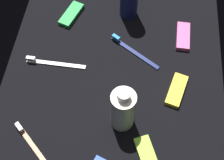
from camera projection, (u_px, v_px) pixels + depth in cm
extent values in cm
cube|color=black|center=(112.00, 86.00, 88.85)|extent=(84.00, 64.00, 1.20)
cylinder|color=silver|center=(123.00, 110.00, 76.67)|extent=(6.21, 6.21, 14.09)
cylinder|color=silver|center=(124.00, 95.00, 69.63)|extent=(3.20, 3.20, 2.20)
cube|color=white|center=(56.00, 63.00, 91.56)|extent=(1.75, 18.03, 0.90)
cube|color=white|center=(31.00, 59.00, 91.19)|extent=(1.18, 2.63, 1.20)
cube|color=brown|center=(36.00, 150.00, 78.33)|extent=(13.31, 13.84, 0.90)
cube|color=white|center=(19.00, 127.00, 80.31)|extent=(2.59, 2.64, 1.20)
cube|color=navy|center=(135.00, 52.00, 93.63)|extent=(11.01, 15.63, 0.90)
cube|color=#338CCC|center=(116.00, 38.00, 95.16)|extent=(2.36, 2.77, 1.20)
cube|color=yellow|center=(177.00, 90.00, 86.76)|extent=(11.10, 6.69, 1.50)
cube|color=#8CD133|center=(147.00, 156.00, 77.14)|extent=(11.14, 7.70, 1.50)
cube|color=#E55999|center=(183.00, 36.00, 96.33)|extent=(10.52, 4.34, 1.50)
cube|color=green|center=(71.00, 14.00, 100.91)|extent=(11.14, 7.25, 1.50)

